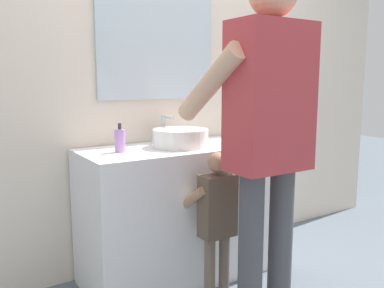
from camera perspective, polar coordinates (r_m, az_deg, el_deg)
The scene contains 8 objects.
back_wall at distance 2.74m, azimuth -5.35°, elevation 11.24°, with size 4.40×0.10×2.70m.
vanity_cabinet at distance 2.59m, azimuth -1.80°, elevation -9.52°, with size 1.21×0.54×0.84m, color white.
sink_basin at distance 2.47m, azimuth -1.61°, elevation 0.90°, with size 0.34×0.34×0.11m.
faucet at distance 2.64m, azimuth -3.91°, elevation 1.95°, with size 0.18×0.14×0.18m.
toothbrush_cup at distance 2.67m, azimuth 5.50°, elevation 1.34°, with size 0.07×0.07×0.21m.
soap_bottle at distance 2.32m, azimuth -10.11°, elevation 0.50°, with size 0.06×0.06×0.16m.
child_toddler at distance 2.24m, azimuth 3.49°, elevation -9.91°, with size 0.27×0.27×0.86m.
adult_parent at distance 1.99m, azimuth 10.53°, elevation 3.35°, with size 0.54×0.57×1.75m.
Camera 1 is at (-1.25, -1.82, 1.23)m, focal length 37.85 mm.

